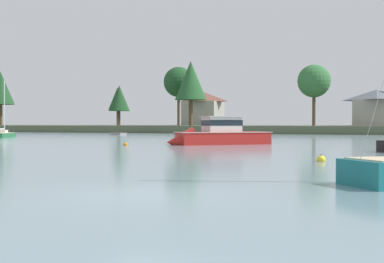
% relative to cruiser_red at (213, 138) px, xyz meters
% --- Properties ---
extents(ground_plane, '(479.81, 479.81, 0.00)m').
position_rel_cruiser_red_xyz_m(ground_plane, '(8.20, -31.33, -0.59)').
color(ground_plane, gray).
extents(far_shore_bank, '(215.91, 41.85, 1.46)m').
position_rel_cruiser_red_xyz_m(far_shore_bank, '(8.20, 65.75, 0.14)').
color(far_shore_bank, '#4C563D').
rests_on(far_shore_bank, ground).
extents(cruiser_red, '(9.46, 8.41, 5.07)m').
position_rel_cruiser_red_xyz_m(cruiser_red, '(0.00, 0.00, 0.00)').
color(cruiser_red, '#B2231E').
rests_on(cruiser_red, ground).
extents(dinghy_maroon, '(3.70, 3.50, 0.52)m').
position_rel_cruiser_red_xyz_m(dinghy_maroon, '(-8.54, 16.68, -0.46)').
color(dinghy_maroon, maroon).
rests_on(dinghy_maroon, ground).
extents(sailboat_green, '(4.17, 6.57, 8.29)m').
position_rel_cruiser_red_xyz_m(sailboat_green, '(-34.28, 11.68, -0.40)').
color(sailboat_green, '#236B3D').
rests_on(sailboat_green, ground).
extents(dinghy_grey, '(3.52, 2.78, 0.61)m').
position_rel_cruiser_red_xyz_m(dinghy_grey, '(-26.25, 29.86, -0.44)').
color(dinghy_grey, gray).
rests_on(dinghy_grey, ground).
extents(mooring_buoy_yellow, '(0.46, 0.46, 0.51)m').
position_rel_cruiser_red_xyz_m(mooring_buoy_yellow, '(11.42, -17.52, -0.51)').
color(mooring_buoy_yellow, yellow).
rests_on(mooring_buoy_yellow, ground).
extents(mooring_buoy_orange, '(0.41, 0.41, 0.46)m').
position_rel_cruiser_red_xyz_m(mooring_buoy_orange, '(-6.63, -4.70, -0.52)').
color(mooring_buoy_orange, orange).
rests_on(mooring_buoy_orange, ground).
extents(shore_tree_center_right, '(4.69, 4.69, 8.97)m').
position_rel_cruiser_red_xyz_m(shore_tree_center_right, '(-39.64, 54.84, 6.95)').
color(shore_tree_center_right, brown).
rests_on(shore_tree_center_right, far_shore_bank).
extents(shore_tree_inland_a, '(4.63, 4.63, 9.44)m').
position_rel_cruiser_red_xyz_m(shore_tree_inland_a, '(-46.41, 66.35, 7.44)').
color(shore_tree_inland_a, brown).
rests_on(shore_tree_inland_a, far_shore_bank).
extents(shore_tree_inland_c, '(6.33, 6.33, 11.78)m').
position_rel_cruiser_red_xyz_m(shore_tree_inland_c, '(2.98, 54.14, 9.43)').
color(shore_tree_inland_c, brown).
rests_on(shore_tree_inland_c, far_shore_bank).
extents(shore_tree_left, '(6.32, 6.32, 12.88)m').
position_rel_cruiser_red_xyz_m(shore_tree_left, '(-20.39, 48.88, 9.80)').
color(shore_tree_left, brown).
rests_on(shore_tree_left, far_shore_bank).
extents(shore_tree_right_mid, '(6.58, 6.58, 13.13)m').
position_rel_cruiser_red_xyz_m(shore_tree_right_mid, '(-72.01, 54.18, 9.91)').
color(shore_tree_right_mid, brown).
rests_on(shore_tree_right_mid, far_shore_bank).
extents(shore_tree_inland_b, '(6.41, 6.41, 12.48)m').
position_rel_cruiser_red_xyz_m(shore_tree_inland_b, '(-25.25, 54.55, 10.09)').
color(shore_tree_inland_b, brown).
rests_on(shore_tree_inland_b, far_shore_bank).
extents(cottage_eastern, '(9.33, 10.50, 6.99)m').
position_rel_cruiser_red_xyz_m(cottage_eastern, '(14.35, 58.48, 4.48)').
color(cottage_eastern, '#9E998E').
rests_on(cottage_eastern, far_shore_bank).
extents(cottage_near_water, '(8.71, 9.10, 7.98)m').
position_rel_cruiser_red_xyz_m(cottage_near_water, '(-24.54, 68.61, 4.99)').
color(cottage_near_water, '#9E998E').
rests_on(cottage_near_water, far_shore_bank).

